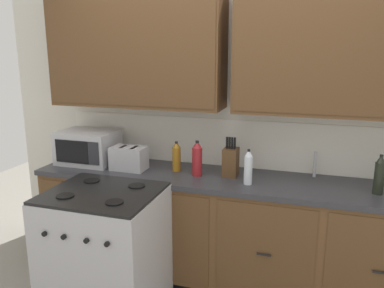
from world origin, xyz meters
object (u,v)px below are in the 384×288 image
(toaster, at_px, (129,158))
(bottle_amber, at_px, (177,157))
(microwave, at_px, (88,147))
(knife_block, at_px, (231,162))
(bottle_dark, at_px, (379,175))
(bottle_red, at_px, (197,159))
(bottle_clear, at_px, (248,167))
(stove_range, at_px, (106,254))

(toaster, relative_size, bottle_amber, 1.14)
(microwave, relative_size, knife_block, 1.55)
(toaster, height_order, bottle_dark, bottle_dark)
(toaster, height_order, bottle_red, bottle_red)
(knife_block, bearing_deg, bottle_red, -164.75)
(toaster, xyz_separation_m, knife_block, (0.83, 0.09, 0.02))
(bottle_red, xyz_separation_m, bottle_dark, (1.29, -0.01, -0.00))
(microwave, relative_size, bottle_clear, 1.82)
(microwave, distance_m, toaster, 0.43)
(bottle_clear, relative_size, bottle_dark, 0.95)
(bottle_clear, bearing_deg, toaster, 176.36)
(microwave, relative_size, bottle_dark, 1.74)
(stove_range, distance_m, microwave, 1.02)
(bottle_red, relative_size, bottle_dark, 1.01)
(toaster, height_order, bottle_amber, bottle_amber)
(knife_block, height_order, bottle_dark, knife_block)
(toaster, relative_size, bottle_red, 1.01)
(toaster, height_order, knife_block, knife_block)
(stove_range, bearing_deg, microwave, 128.02)
(bottle_amber, bearing_deg, bottle_clear, -13.47)
(toaster, xyz_separation_m, bottle_dark, (1.87, 0.01, 0.04))
(stove_range, distance_m, bottle_amber, 0.92)
(microwave, bearing_deg, toaster, -9.81)
(bottle_amber, relative_size, bottle_red, 0.88)
(knife_block, height_order, bottle_amber, knife_block)
(stove_range, xyz_separation_m, toaster, (-0.09, 0.58, 0.54))
(bottle_amber, relative_size, bottle_dark, 0.89)
(microwave, height_order, bottle_red, microwave)
(toaster, bearing_deg, knife_block, 6.08)
(knife_block, xyz_separation_m, bottle_clear, (0.16, -0.15, 0.01))
(knife_block, relative_size, bottle_clear, 1.18)
(bottle_clear, xyz_separation_m, bottle_amber, (-0.61, 0.15, -0.01))
(knife_block, bearing_deg, toaster, -173.92)
(microwave, bearing_deg, knife_block, 0.67)
(stove_range, xyz_separation_m, bottle_amber, (0.30, 0.67, 0.57))
(microwave, distance_m, bottle_dark, 2.30)
(bottle_red, bearing_deg, bottle_dark, -0.57)
(stove_range, distance_m, bottle_clear, 1.19)
(bottle_amber, xyz_separation_m, bottle_red, (0.19, -0.06, 0.02))
(knife_block, bearing_deg, bottle_dark, -4.46)
(stove_range, height_order, knife_block, knife_block)
(microwave, height_order, knife_block, knife_block)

